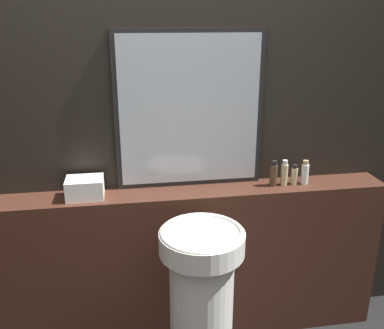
{
  "coord_description": "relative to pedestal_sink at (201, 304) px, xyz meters",
  "views": [
    {
      "loc": [
        -0.25,
        -0.85,
        1.87
      ],
      "look_at": [
        0.08,
        1.19,
        1.13
      ],
      "focal_mm": 40.0,
      "sensor_mm": 36.0,
      "label": 1
    }
  ],
  "objects": [
    {
      "name": "wall_back",
      "position": [
        -0.08,
        0.55,
        0.76
      ],
      "size": [
        8.0,
        0.06,
        2.5
      ],
      "color": "black",
      "rests_on": "ground_plane"
    },
    {
      "name": "vanity_counter",
      "position": [
        -0.08,
        0.41,
        -0.02
      ],
      "size": [
        2.44,
        0.23,
        0.94
      ],
      "color": "#422319",
      "rests_on": "ground_plane"
    },
    {
      "name": "pedestal_sink",
      "position": [
        0.0,
        0.0,
        0.0
      ],
      "size": [
        0.41,
        0.41,
        0.91
      ],
      "color": "white",
      "rests_on": "ground_plane"
    },
    {
      "name": "mirror",
      "position": [
        0.02,
        0.5,
        0.88
      ],
      "size": [
        0.81,
        0.03,
        0.86
      ],
      "color": "black",
      "rests_on": "vanity_counter"
    },
    {
      "name": "towel_stack",
      "position": [
        -0.56,
        0.41,
        0.5
      ],
      "size": [
        0.19,
        0.15,
        0.11
      ],
      "color": "white",
      "rests_on": "vanity_counter"
    },
    {
      "name": "shampoo_bottle",
      "position": [
        0.49,
        0.41,
        0.51
      ],
      "size": [
        0.04,
        0.04,
        0.15
      ],
      "color": "#4C3823",
      "rests_on": "vanity_counter"
    },
    {
      "name": "conditioner_bottle",
      "position": [
        0.55,
        0.41,
        0.51
      ],
      "size": [
        0.04,
        0.04,
        0.15
      ],
      "color": "#C6B284",
      "rests_on": "vanity_counter"
    },
    {
      "name": "lotion_bottle",
      "position": [
        0.61,
        0.41,
        0.5
      ],
      "size": [
        0.04,
        0.04,
        0.12
      ],
      "color": "#C6B284",
      "rests_on": "vanity_counter"
    },
    {
      "name": "body_wash_bottle",
      "position": [
        0.67,
        0.41,
        0.51
      ],
      "size": [
        0.04,
        0.04,
        0.14
      ],
      "color": "white",
      "rests_on": "vanity_counter"
    }
  ]
}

